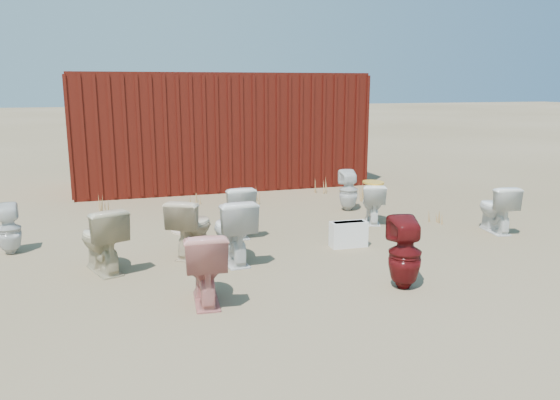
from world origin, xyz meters
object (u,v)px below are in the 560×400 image
object	(u,v)px
toilet_front_a	(232,230)
toilet_back_e	(348,190)
toilet_front_c	(236,211)
toilet_back_yellowlid	(373,203)
toilet_front_maroon	(405,253)
toilet_back_a	(9,229)
loose_tank	(348,234)
toilet_back_beige_right	(192,227)
toilet_front_pink	(205,266)
toilet_back_beige_left	(102,239)
toilet_front_e	(496,208)
shipping_container	(218,129)

from	to	relation	value
toilet_front_a	toilet_back_e	size ratio (longest dim) A/B	1.14
toilet_front_c	toilet_back_yellowlid	distance (m)	2.25
toilet_front_c	toilet_front_maroon	distance (m)	2.88
toilet_back_a	loose_tank	distance (m)	4.47
toilet_back_beige_right	toilet_front_maroon	bearing A→B (deg)	170.05
toilet_front_pink	toilet_back_beige_left	world-z (taller)	toilet_back_beige_left
toilet_front_maroon	toilet_back_a	world-z (taller)	toilet_front_maroon
toilet_back_yellowlid	loose_tank	bearing A→B (deg)	70.61
toilet_back_beige_left	toilet_front_maroon	bearing A→B (deg)	134.00
toilet_front_maroon	toilet_back_e	world-z (taller)	toilet_front_maroon
toilet_front_e	loose_tank	bearing A→B (deg)	9.94
toilet_front_a	toilet_back_e	world-z (taller)	toilet_front_a
toilet_back_a	toilet_back_beige_left	world-z (taller)	toilet_back_beige_left
toilet_front_pink	toilet_back_a	size ratio (longest dim) A/B	1.15
shipping_container	toilet_front_a	world-z (taller)	shipping_container
toilet_front_e	loose_tank	distance (m)	2.43
toilet_front_a	toilet_front_c	world-z (taller)	toilet_front_a
toilet_back_a	toilet_back_beige_left	size ratio (longest dim) A/B	0.84
shipping_container	toilet_front_pink	xyz separation A→B (m)	(-1.43, -6.67, -0.82)
toilet_back_a	toilet_back_beige_right	bearing A→B (deg)	149.42
toilet_back_a	toilet_front_a	bearing A→B (deg)	144.32
toilet_front_e	toilet_back_yellowlid	xyz separation A→B (m)	(-1.52, 1.04, -0.04)
shipping_container	toilet_back_beige_right	world-z (taller)	shipping_container
toilet_front_maroon	loose_tank	size ratio (longest dim) A/B	1.57
toilet_front_pink	toilet_back_yellowlid	distance (m)	3.94
toilet_back_beige_left	toilet_front_e	bearing A→B (deg)	161.33
toilet_front_a	shipping_container	bearing A→B (deg)	-103.42
toilet_front_c	toilet_back_beige_left	distance (m)	2.13
toilet_front_pink	toilet_back_beige_right	size ratio (longest dim) A/B	1.00
toilet_back_beige_right	toilet_back_yellowlid	bearing A→B (deg)	-131.94
toilet_front_a	toilet_back_beige_right	world-z (taller)	toilet_front_a
toilet_front_maroon	toilet_front_e	world-z (taller)	toilet_front_maroon
toilet_front_pink	loose_tank	distance (m)	2.57
toilet_front_a	toilet_back_beige_left	bearing A→B (deg)	-8.21
toilet_front_maroon	toilet_back_beige_left	world-z (taller)	toilet_front_maroon
toilet_back_e	toilet_front_c	bearing A→B (deg)	31.00
toilet_back_a	toilet_back_yellowlid	xyz separation A→B (m)	(5.26, 0.09, -0.01)
toilet_front_c	toilet_back_beige_right	size ratio (longest dim) A/B	0.99
toilet_back_beige_left	toilet_front_a	bearing A→B (deg)	156.00
shipping_container	toilet_back_beige_left	world-z (taller)	shipping_container
toilet_back_beige_left	toilet_back_yellowlid	bearing A→B (deg)	175.91
toilet_front_pink	toilet_back_e	xyz separation A→B (m)	(3.08, 3.36, -0.02)
toilet_front_e	shipping_container	bearing A→B (deg)	-50.52
toilet_back_a	toilet_back_beige_left	bearing A→B (deg)	125.26
shipping_container	toilet_front_a	size ratio (longest dim) A/B	7.38
shipping_container	toilet_front_a	distance (m)	5.63
toilet_back_yellowlid	toilet_back_e	xyz separation A→B (m)	(-0.01, 0.91, 0.03)
toilet_front_c	toilet_back_a	distance (m)	3.02
toilet_back_yellowlid	toilet_back_e	distance (m)	0.91
toilet_front_a	toilet_back_a	xyz separation A→B (m)	(-2.71, 1.19, -0.08)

